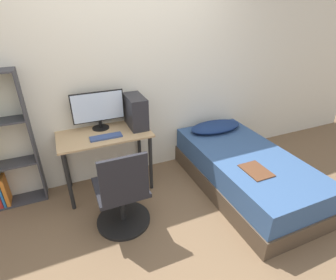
{
  "coord_description": "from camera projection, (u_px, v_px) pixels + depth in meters",
  "views": [
    {
      "loc": [
        -0.78,
        -1.61,
        2.07
      ],
      "look_at": [
        0.2,
        0.69,
        0.75
      ],
      "focal_mm": 28.0,
      "sensor_mm": 36.0,
      "label": 1
    }
  ],
  "objects": [
    {
      "name": "office_chair",
      "position": [
        123.0,
        198.0,
        2.58
      ],
      "size": [
        0.56,
        0.56,
        0.92
      ],
      "color": "black",
      "rests_on": "ground_plane"
    },
    {
      "name": "magazine",
      "position": [
        256.0,
        171.0,
        2.74
      ],
      "size": [
        0.24,
        0.32,
        0.01
      ],
      "color": "#56331E",
      "rests_on": "bed"
    },
    {
      "name": "pc_tower",
      "position": [
        136.0,
        111.0,
        3.06
      ],
      "size": [
        0.19,
        0.39,
        0.37
      ],
      "color": "#232328",
      "rests_on": "desk"
    },
    {
      "name": "desk",
      "position": [
        105.0,
        144.0,
        3.02
      ],
      "size": [
        1.03,
        0.54,
        0.75
      ],
      "color": "tan",
      "rests_on": "ground_plane"
    },
    {
      "name": "pillow",
      "position": [
        216.0,
        127.0,
        3.59
      ],
      "size": [
        0.74,
        0.36,
        0.11
      ],
      "color": "navy",
      "rests_on": "bed"
    },
    {
      "name": "bed",
      "position": [
        244.0,
        172.0,
        3.17
      ],
      "size": [
        0.97,
        1.9,
        0.5
      ],
      "color": "#4C3D2D",
      "rests_on": "ground_plane"
    },
    {
      "name": "wall_back",
      "position": [
        128.0,
        80.0,
        3.11
      ],
      "size": [
        8.0,
        0.05,
        2.5
      ],
      "color": "silver",
      "rests_on": "ground_plane"
    },
    {
      "name": "keyboard",
      "position": [
        106.0,
        137.0,
        2.87
      ],
      "size": [
        0.35,
        0.11,
        0.02
      ],
      "color": "#33477A",
      "rests_on": "desk"
    },
    {
      "name": "monitor",
      "position": [
        98.0,
        109.0,
        2.97
      ],
      "size": [
        0.59,
        0.2,
        0.44
      ],
      "color": "black",
      "rests_on": "desk"
    },
    {
      "name": "ground_plane",
      "position": [
        177.0,
        242.0,
        2.54
      ],
      "size": [
        14.0,
        14.0,
        0.0
      ],
      "primitive_type": "plane",
      "color": "brown"
    }
  ]
}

